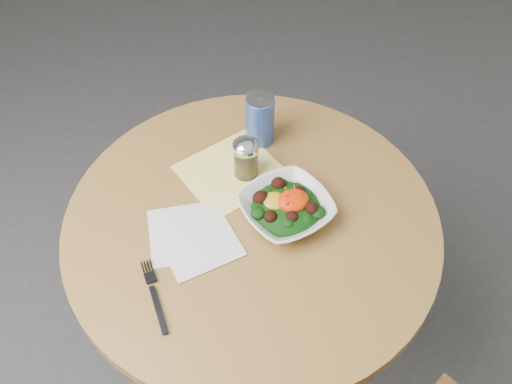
% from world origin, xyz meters
% --- Properties ---
extents(ground, '(6.00, 6.00, 0.00)m').
position_xyz_m(ground, '(0.00, 0.00, 0.00)').
color(ground, '#313134').
rests_on(ground, ground).
extents(table, '(0.90, 0.90, 0.75)m').
position_xyz_m(table, '(0.00, 0.00, 0.55)').
color(table, black).
rests_on(table, ground).
extents(cloth_napkin, '(0.28, 0.26, 0.00)m').
position_xyz_m(cloth_napkin, '(0.01, 0.16, 0.75)').
color(cloth_napkin, yellow).
rests_on(cloth_napkin, table).
extents(paper_napkins, '(0.21, 0.22, 0.00)m').
position_xyz_m(paper_napkins, '(-0.15, 0.00, 0.75)').
color(paper_napkins, silver).
rests_on(paper_napkins, table).
extents(salad_bowl, '(0.24, 0.24, 0.08)m').
position_xyz_m(salad_bowl, '(0.08, -0.02, 0.78)').
color(salad_bowl, silver).
rests_on(salad_bowl, table).
extents(fork, '(0.03, 0.19, 0.00)m').
position_xyz_m(fork, '(-0.27, -0.11, 0.76)').
color(fork, black).
rests_on(fork, table).
extents(spice_shaker, '(0.06, 0.06, 0.12)m').
position_xyz_m(spice_shaker, '(0.04, 0.14, 0.81)').
color(spice_shaker, silver).
rests_on(spice_shaker, table).
extents(beverage_can, '(0.08, 0.08, 0.15)m').
position_xyz_m(beverage_can, '(0.12, 0.24, 0.82)').
color(beverage_can, '#0D1D97').
rests_on(beverage_can, table).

